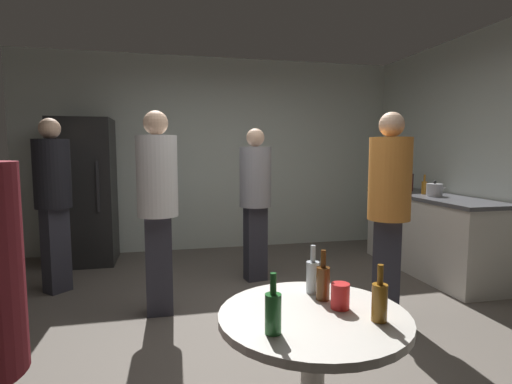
% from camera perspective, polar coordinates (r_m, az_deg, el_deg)
% --- Properties ---
extents(ground_plane, '(5.20, 5.20, 0.10)m').
position_cam_1_polar(ground_plane, '(3.48, 0.01, -18.90)').
color(ground_plane, '#5B544C').
extents(wall_back, '(5.32, 0.06, 2.70)m').
position_cam_1_polar(wall_back, '(5.75, -5.77, 5.33)').
color(wall_back, beige).
rests_on(wall_back, ground_plane).
extents(refrigerator, '(0.70, 0.68, 1.80)m').
position_cam_1_polar(refrigerator, '(5.39, -23.27, 0.05)').
color(refrigerator, black).
rests_on(refrigerator, ground_plane).
extents(kitchen_counter, '(0.64, 1.89, 0.90)m').
position_cam_1_polar(kitchen_counter, '(5.06, 23.75, -5.48)').
color(kitchen_counter, beige).
rests_on(kitchen_counter, ground_plane).
extents(kettle, '(0.24, 0.17, 0.18)m').
position_cam_1_polar(kettle, '(4.89, 24.18, 0.28)').
color(kettle, '#B2B2B7').
rests_on(kettle, kitchen_counter).
extents(wine_bottle_on_counter, '(0.08, 0.08, 0.31)m').
position_cam_1_polar(wine_bottle_on_counter, '(5.38, 21.18, 1.38)').
color(wine_bottle_on_counter, '#3F141E').
rests_on(wine_bottle_on_counter, kitchen_counter).
extents(beer_bottle_on_counter, '(0.06, 0.06, 0.23)m').
position_cam_1_polar(beer_bottle_on_counter, '(5.06, 22.91, 0.65)').
color(beer_bottle_on_counter, '#8C5919').
rests_on(beer_bottle_on_counter, kitchen_counter).
extents(foreground_table, '(0.80, 0.80, 0.73)m').
position_cam_1_polar(foreground_table, '(1.80, 8.18, -19.82)').
color(foreground_table, beige).
rests_on(foreground_table, ground_plane).
extents(beer_bottle_amber, '(0.06, 0.06, 0.23)m').
position_cam_1_polar(beer_bottle_amber, '(1.71, 17.24, -14.62)').
color(beer_bottle_amber, '#8C5919').
rests_on(beer_bottle_amber, foreground_table).
extents(beer_bottle_brown, '(0.06, 0.06, 0.23)m').
position_cam_1_polar(beer_bottle_brown, '(1.88, 9.56, -12.53)').
color(beer_bottle_brown, '#593314').
rests_on(beer_bottle_brown, foreground_table).
extents(beer_bottle_green, '(0.06, 0.06, 0.23)m').
position_cam_1_polar(beer_bottle_green, '(1.54, 2.46, -16.71)').
color(beer_bottle_green, '#26662D').
rests_on(beer_bottle_green, foreground_table).
extents(beer_bottle_clear, '(0.06, 0.06, 0.23)m').
position_cam_1_polar(beer_bottle_clear, '(1.96, 8.11, -11.73)').
color(beer_bottle_clear, silver).
rests_on(beer_bottle_clear, foreground_table).
extents(plastic_cup_red, '(0.08, 0.08, 0.11)m').
position_cam_1_polar(plastic_cup_red, '(1.80, 11.94, -14.34)').
color(plastic_cup_red, red).
rests_on(plastic_cup_red, foreground_table).
extents(person_in_orange_shirt, '(0.47, 0.47, 1.72)m').
position_cam_1_polar(person_in_orange_shirt, '(3.43, 18.49, -1.11)').
color(person_in_orange_shirt, '#2D2D38').
rests_on(person_in_orange_shirt, ground_plane).
extents(person_in_gray_shirt, '(0.39, 0.39, 1.64)m').
position_cam_1_polar(person_in_gray_shirt, '(4.28, -0.09, -0.10)').
color(person_in_gray_shirt, '#2D2D38').
rests_on(person_in_gray_shirt, ground_plane).
extents(person_in_black_shirt, '(0.48, 0.48, 1.72)m').
position_cam_1_polar(person_in_black_shirt, '(4.38, -27.04, 0.06)').
color(person_in_black_shirt, '#2D2D38').
rests_on(person_in_black_shirt, ground_plane).
extents(person_in_white_shirt, '(0.34, 0.34, 1.74)m').
position_cam_1_polar(person_in_white_shirt, '(3.46, -13.89, -0.68)').
color(person_in_white_shirt, '#2D2D38').
rests_on(person_in_white_shirt, ground_plane).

